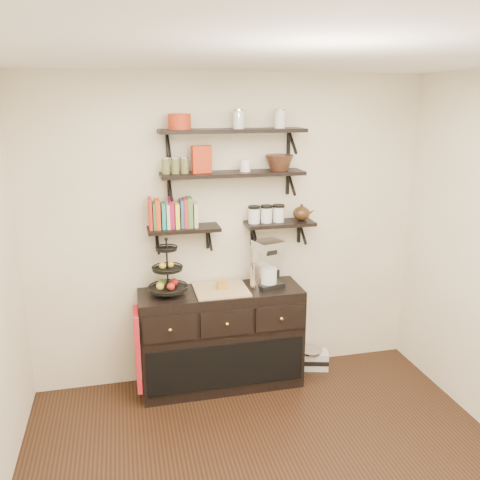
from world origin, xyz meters
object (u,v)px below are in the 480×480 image
coffee_maker (267,264)px  radio (311,359)px  fruit_stand (168,276)px  sideboard (221,338)px

coffee_maker → radio: bearing=-10.3°
fruit_stand → radio: size_ratio=1.35×
coffee_maker → radio: coffee_maker is taller
sideboard → radio: 0.95m
sideboard → radio: sideboard is taller
sideboard → fruit_stand: 0.76m
coffee_maker → fruit_stand: bearing=164.8°
radio → fruit_stand: bearing=-162.1°
fruit_stand → coffee_maker: bearing=1.7°
coffee_maker → radio: 1.11m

